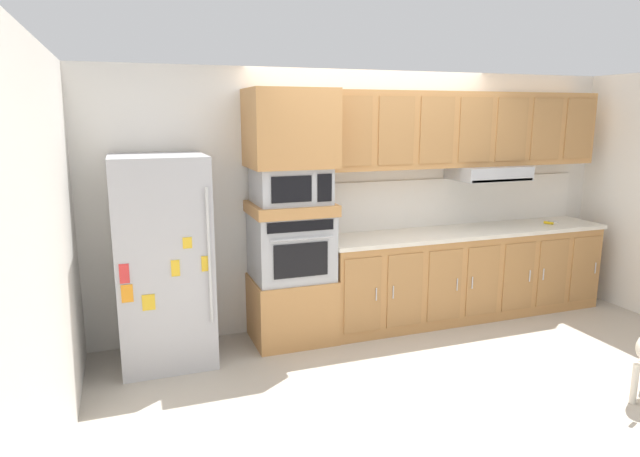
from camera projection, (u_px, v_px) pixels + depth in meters
ground_plane at (418, 356)px, 4.83m from camera, size 9.60×9.60×0.00m
back_kitchen_wall at (368, 198)px, 5.60m from camera, size 6.20×0.12×2.50m
side_panel_left at (52, 242)px, 3.65m from camera, size 0.12×7.10×2.50m
refrigerator at (163, 261)px, 4.59m from camera, size 0.76×0.73×1.76m
oven_base_cabinet at (292, 308)px, 5.15m from camera, size 0.74×0.62×0.60m
built_in_oven at (291, 246)px, 5.03m from camera, size 0.70×0.62×0.60m
appliance_mid_shelf at (291, 208)px, 4.96m from camera, size 0.74×0.62×0.10m
microwave at (291, 185)px, 4.91m from camera, size 0.64×0.54×0.32m
appliance_upper_cabinet at (290, 128)px, 4.81m from camera, size 0.74×0.62×0.68m
lower_cabinet_run at (465, 275)px, 5.75m from camera, size 3.04×0.63×0.88m
countertop_slab at (467, 231)px, 5.66m from camera, size 3.08×0.64×0.04m
backsplash_panel at (453, 201)px, 5.87m from camera, size 3.08×0.02×0.50m
upper_cabinet_with_hood at (467, 132)px, 5.57m from camera, size 3.04×0.48×0.88m
screwdriver at (549, 223)px, 5.93m from camera, size 0.16×0.15×0.03m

